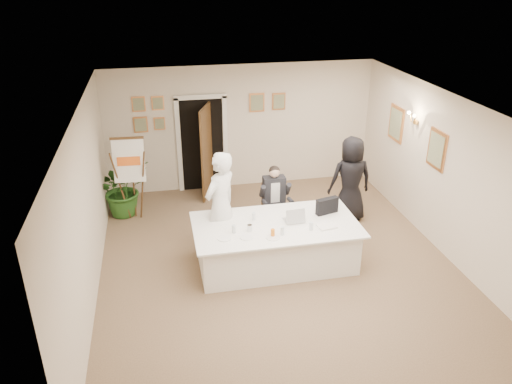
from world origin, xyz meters
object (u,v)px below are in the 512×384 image
object	(u,v)px
conference_table	(275,244)
potted_palm	(123,188)
flip_chart	(132,183)
paper_stack	(327,226)
laptop_bag	(327,206)
oj_glass	(273,233)
laptop	(294,213)
steel_jug	(250,228)
seated_man	(274,198)
standing_woman	(350,180)
standing_man	(221,206)

from	to	relation	value
conference_table	potted_palm	world-z (taller)	potted_palm
flip_chart	paper_stack	distance (m)	4.05
laptop_bag	paper_stack	world-z (taller)	laptop_bag
conference_table	oj_glass	world-z (taller)	oj_glass
laptop	steel_jug	bearing A→B (deg)	-168.80
laptop	seated_man	bearing A→B (deg)	89.97
standing_woman	laptop_bag	world-z (taller)	standing_woman
conference_table	oj_glass	distance (m)	0.62
laptop	paper_stack	world-z (taller)	laptop
conference_table	steel_jug	world-z (taller)	steel_jug
laptop_bag	oj_glass	size ratio (longest dim) A/B	3.13
potted_palm	laptop_bag	distance (m)	4.25
seated_man	steel_jug	distance (m)	1.54
standing_man	steel_jug	size ratio (longest dim) A/B	17.73
potted_palm	steel_jug	bearing A→B (deg)	-50.70
standing_woman	steel_jug	xyz separation A→B (m)	(-2.31, -1.46, -0.04)
standing_woman	oj_glass	world-z (taller)	standing_woman
flip_chart	seated_man	bearing A→B (deg)	-20.40
standing_man	paper_stack	bearing A→B (deg)	113.66
paper_stack	steel_jug	world-z (taller)	steel_jug
standing_woman	potted_palm	xyz separation A→B (m)	(-4.45, 1.15, -0.29)
standing_man	conference_table	bearing A→B (deg)	109.48
laptop	laptop_bag	world-z (taller)	laptop_bag
standing_man	steel_jug	world-z (taller)	standing_man
paper_stack	standing_woman	bearing A→B (deg)	57.15
laptop_bag	potted_palm	bearing A→B (deg)	132.29
standing_woman	paper_stack	world-z (taller)	standing_woman
laptop_bag	flip_chart	bearing A→B (deg)	134.16
laptop	paper_stack	bearing A→B (deg)	-38.97
conference_table	standing_woman	size ratio (longest dim) A/B	1.59
standing_man	oj_glass	size ratio (longest dim) A/B	15.00
standing_man	oj_glass	distance (m)	1.13
flip_chart	laptop_bag	xyz separation A→B (m)	(3.37, -1.98, 0.12)
standing_woman	potted_palm	bearing A→B (deg)	-13.48
conference_table	laptop_bag	distance (m)	1.12
standing_woman	paper_stack	bearing A→B (deg)	58.21
potted_palm	seated_man	bearing A→B (deg)	-23.90
laptop	standing_man	bearing A→B (deg)	157.92
standing_woman	steel_jug	world-z (taller)	standing_woman
standing_woman	laptop	xyz separation A→B (m)	(-1.51, -1.25, 0.04)
steel_jug	conference_table	bearing A→B (deg)	17.05
conference_table	flip_chart	xyz separation A→B (m)	(-2.40, 2.18, 0.41)
flip_chart	laptop	xyz separation A→B (m)	(2.73, -2.12, 0.11)
steel_jug	laptop_bag	bearing A→B (deg)	13.74
standing_man	seated_man	bearing A→B (deg)	170.54
seated_man	steel_jug	xyz separation A→B (m)	(-0.74, -1.34, 0.16)
conference_table	paper_stack	bearing A→B (deg)	-19.39
standing_woman	laptop_bag	bearing A→B (deg)	52.93
laptop	oj_glass	bearing A→B (deg)	-139.07
flip_chart	potted_palm	world-z (taller)	flip_chart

